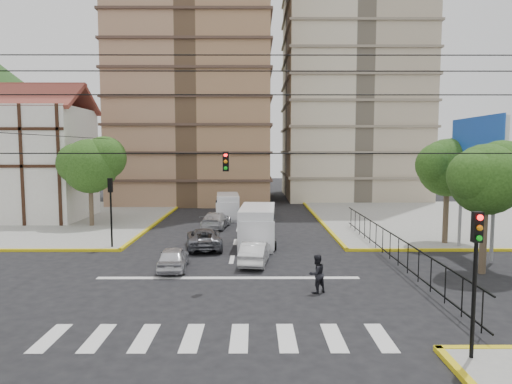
{
  "coord_description": "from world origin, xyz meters",
  "views": [
    {
      "loc": [
        1.32,
        -20.89,
        6.35
      ],
      "look_at": [
        1.39,
        4.23,
        4.0
      ],
      "focal_mm": 32.0,
      "sensor_mm": 36.0,
      "label": 1
    }
  ],
  "objects_px": {
    "car_silver_front_left": "(173,258)",
    "car_white_front_right": "(255,252)",
    "van_left_lane": "(228,207)",
    "pedestrian_crosswalk": "(317,274)",
    "van_right_lane": "(258,227)",
    "traffic_light_nw": "(111,201)",
    "traffic_light_se": "(476,260)"
  },
  "relations": [
    {
      "from": "traffic_light_nw",
      "to": "van_left_lane",
      "type": "relative_size",
      "value": 0.86
    },
    {
      "from": "traffic_light_se",
      "to": "car_silver_front_left",
      "type": "distance_m",
      "value": 15.35
    },
    {
      "from": "car_silver_front_left",
      "to": "pedestrian_crosswalk",
      "type": "relative_size",
      "value": 2.13
    },
    {
      "from": "van_left_lane",
      "to": "car_white_front_right",
      "type": "bearing_deg",
      "value": -85.79
    },
    {
      "from": "car_white_front_right",
      "to": "pedestrian_crosswalk",
      "type": "xyz_separation_m",
      "value": [
        2.73,
        -5.15,
        0.22
      ]
    },
    {
      "from": "van_left_lane",
      "to": "car_white_front_right",
      "type": "height_order",
      "value": "van_left_lane"
    },
    {
      "from": "van_right_lane",
      "to": "pedestrian_crosswalk",
      "type": "xyz_separation_m",
      "value": [
        2.56,
        -10.05,
        -0.38
      ]
    },
    {
      "from": "van_left_lane",
      "to": "car_silver_front_left",
      "type": "height_order",
      "value": "van_left_lane"
    },
    {
      "from": "traffic_light_nw",
      "to": "car_silver_front_left",
      "type": "height_order",
      "value": "traffic_light_nw"
    },
    {
      "from": "van_right_lane",
      "to": "pedestrian_crosswalk",
      "type": "bearing_deg",
      "value": -72.69
    },
    {
      "from": "traffic_light_se",
      "to": "van_left_lane",
      "type": "relative_size",
      "value": 0.86
    },
    {
      "from": "pedestrian_crosswalk",
      "to": "traffic_light_nw",
      "type": "bearing_deg",
      "value": -69.39
    },
    {
      "from": "van_right_lane",
      "to": "traffic_light_se",
      "type": "bearing_deg",
      "value": -66.34
    },
    {
      "from": "traffic_light_se",
      "to": "van_left_lane",
      "type": "xyz_separation_m",
      "value": [
        -8.96,
        28.33,
        -2.02
      ]
    },
    {
      "from": "van_right_lane",
      "to": "van_left_lane",
      "type": "bearing_deg",
      "value": 105.95
    },
    {
      "from": "car_silver_front_left",
      "to": "car_white_front_right",
      "type": "relative_size",
      "value": 0.94
    },
    {
      "from": "traffic_light_se",
      "to": "traffic_light_nw",
      "type": "distance_m",
      "value": 22.06
    },
    {
      "from": "traffic_light_se",
      "to": "traffic_light_nw",
      "type": "xyz_separation_m",
      "value": [
        -15.6,
        15.6,
        0.0
      ]
    },
    {
      "from": "traffic_light_nw",
      "to": "pedestrian_crosswalk",
      "type": "height_order",
      "value": "traffic_light_nw"
    },
    {
      "from": "traffic_light_se",
      "to": "car_white_front_right",
      "type": "relative_size",
      "value": 1.13
    },
    {
      "from": "car_silver_front_left",
      "to": "pedestrian_crosswalk",
      "type": "xyz_separation_m",
      "value": [
        7.06,
        -3.97,
        0.24
      ]
    },
    {
      "from": "van_right_lane",
      "to": "car_silver_front_left",
      "type": "height_order",
      "value": "van_right_lane"
    },
    {
      "from": "traffic_light_se",
      "to": "pedestrian_crosswalk",
      "type": "bearing_deg",
      "value": 119.29
    },
    {
      "from": "traffic_light_nw",
      "to": "van_left_lane",
      "type": "xyz_separation_m",
      "value": [
        6.64,
        12.73,
        -2.02
      ]
    },
    {
      "from": "van_right_lane",
      "to": "car_white_front_right",
      "type": "height_order",
      "value": "van_right_lane"
    },
    {
      "from": "car_white_front_right",
      "to": "car_silver_front_left",
      "type": "bearing_deg",
      "value": 22.42
    },
    {
      "from": "van_right_lane",
      "to": "car_silver_front_left",
      "type": "distance_m",
      "value": 7.58
    },
    {
      "from": "traffic_light_nw",
      "to": "car_white_front_right",
      "type": "xyz_separation_m",
      "value": [
        9.13,
        -3.8,
        -2.47
      ]
    },
    {
      "from": "traffic_light_se",
      "to": "car_white_front_right",
      "type": "xyz_separation_m",
      "value": [
        -6.47,
        11.8,
        -2.47
      ]
    },
    {
      "from": "pedestrian_crosswalk",
      "to": "van_right_lane",
      "type": "bearing_deg",
      "value": -108.1
    },
    {
      "from": "car_white_front_right",
      "to": "van_right_lane",
      "type": "bearing_deg",
      "value": -84.81
    },
    {
      "from": "pedestrian_crosswalk",
      "to": "car_white_front_right",
      "type": "bearing_deg",
      "value": -94.39
    }
  ]
}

